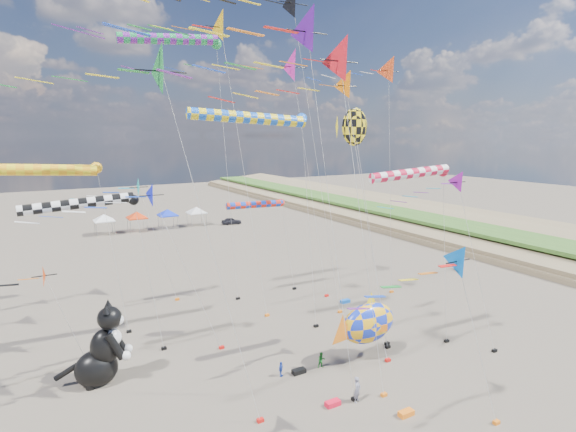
% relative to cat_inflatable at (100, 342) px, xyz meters
% --- Properties ---
extents(delta_kite_0, '(9.59, 1.59, 13.30)m').
position_rel_cat_inflatable_xyz_m(delta_kite_0, '(20.76, -9.79, 9.38)').
color(delta_kite_0, '#8E1497').
rests_on(delta_kite_0, ground).
extents(delta_kite_1, '(16.75, 3.19, 23.12)m').
position_rel_cat_inflatable_xyz_m(delta_kite_1, '(17.12, 5.63, 18.62)').
color(delta_kite_1, '#E721A3').
rests_on(delta_kite_1, ground).
extents(delta_kite_2, '(11.87, 1.79, 12.48)m').
position_rel_cat_inflatable_xyz_m(delta_kite_2, '(2.42, 0.47, 8.51)').
color(delta_kite_2, '#0F19DD').
rests_on(delta_kite_2, ground).
extents(delta_kite_3, '(12.90, 1.94, 19.53)m').
position_rel_cat_inflatable_xyz_m(delta_kite_3, '(12.99, -5.51, 15.49)').
color(delta_kite_3, orange).
rests_on(delta_kite_3, ground).
extents(delta_kite_4, '(9.62, 1.85, 10.37)m').
position_rel_cat_inflatable_xyz_m(delta_kite_4, '(13.78, -15.15, 6.42)').
color(delta_kite_4, blue).
rests_on(delta_kite_4, ground).
extents(delta_kite_5, '(11.10, 2.61, 20.54)m').
position_rel_cat_inflatable_xyz_m(delta_kite_5, '(11.40, -10.11, 16.31)').
color(delta_kite_5, red).
rests_on(delta_kite_5, ground).
extents(delta_kite_6, '(10.91, 2.52, 19.55)m').
position_rel_cat_inflatable_xyz_m(delta_kite_6, '(3.08, -8.65, 15.37)').
color(delta_kite_6, '#179030').
rests_on(delta_kite_6, ground).
extents(delta_kite_7, '(13.24, 2.54, 24.45)m').
position_rel_cat_inflatable_xyz_m(delta_kite_7, '(8.83, 4.19, 20.23)').
color(delta_kite_7, '#F8B70D').
rests_on(delta_kite_7, ground).
extents(delta_kite_8, '(10.62, 2.61, 22.42)m').
position_rel_cat_inflatable_xyz_m(delta_kite_8, '(24.20, 3.36, 18.20)').
color(delta_kite_8, '#E44B1A').
rests_on(delta_kite_8, ground).
extents(delta_kite_9, '(15.91, 2.82, 26.21)m').
position_rel_cat_inflatable_xyz_m(delta_kite_9, '(14.36, 1.70, 21.86)').
color(delta_kite_9, black).
rests_on(delta_kite_9, ground).
extents(delta_kite_10, '(10.29, 1.80, 11.93)m').
position_rel_cat_inflatable_xyz_m(delta_kite_10, '(4.08, 11.85, 7.96)').
color(delta_kite_10, '#16C9C4').
rests_on(delta_kite_10, ground).
extents(delta_kite_11, '(8.94, 1.56, 7.81)m').
position_rel_cat_inflatable_xyz_m(delta_kite_11, '(-4.48, 2.68, 3.91)').
color(delta_kite_11, red).
rests_on(delta_kite_11, ground).
extents(delta_kite_12, '(13.53, 2.66, 22.00)m').
position_rel_cat_inflatable_xyz_m(delta_kite_12, '(8.97, -9.56, 17.72)').
color(delta_kite_12, '#51138A').
rests_on(delta_kite_12, ground).
extents(windsock_0, '(7.25, 0.68, 9.42)m').
position_rel_cat_inflatable_xyz_m(windsock_0, '(15.51, 8.96, 6.34)').
color(windsock_0, red).
rests_on(windsock_0, ground).
extents(windsock_1, '(8.47, 0.71, 11.54)m').
position_rel_cat_inflatable_xyz_m(windsock_1, '(0.00, 2.43, 8.45)').
color(windsock_1, black).
rests_on(windsock_1, ground).
extents(windsock_2, '(10.20, 0.84, 17.07)m').
position_rel_cat_inflatable_xyz_m(windsock_2, '(11.04, 0.20, 13.92)').
color(windsock_2, blue).
rests_on(windsock_2, ground).
extents(windsock_3, '(9.71, 0.89, 23.56)m').
position_rel_cat_inflatable_xyz_m(windsock_3, '(8.25, 9.19, 20.36)').
color(windsock_3, '#198C43').
rests_on(windsock_3, ground).
extents(windsock_4, '(9.67, 0.84, 13.55)m').
position_rel_cat_inflatable_xyz_m(windsock_4, '(-2.22, 6.69, 10.41)').
color(windsock_4, '#FFAD15').
rests_on(windsock_4, ground).
extents(windsock_5, '(7.85, 0.70, 13.33)m').
position_rel_cat_inflatable_xyz_m(windsock_5, '(19.25, -6.99, 10.22)').
color(windsock_5, red).
rests_on(windsock_5, ground).
extents(angelfish_kite, '(3.74, 3.02, 17.36)m').
position_rel_cat_inflatable_xyz_m(angelfish_kite, '(17.06, -3.07, 13.24)').
color(angelfish_kite, yellow).
rests_on(angelfish_kite, ground).
extents(cat_inflatable, '(4.35, 3.02, 5.34)m').
position_rel_cat_inflatable_xyz_m(cat_inflatable, '(0.00, 0.00, 0.00)').
color(cat_inflatable, black).
rests_on(cat_inflatable, ground).
extents(fish_inflatable, '(5.77, 2.27, 4.87)m').
position_rel_cat_inflatable_xyz_m(fish_inflatable, '(16.53, -6.01, 0.01)').
color(fish_inflatable, '#142FC8').
rests_on(fish_inflatable, ground).
extents(person_adult, '(0.68, 0.61, 1.57)m').
position_rel_cat_inflatable_xyz_m(person_adult, '(12.72, -9.76, -1.89)').
color(person_adult, gray).
rests_on(person_adult, ground).
extents(child_green, '(0.58, 0.48, 1.10)m').
position_rel_cat_inflatable_xyz_m(child_green, '(13.10, -5.45, -2.12)').
color(child_green, '#1C7624').
rests_on(child_green, ground).
extents(child_blue, '(0.61, 0.55, 1.00)m').
position_rel_cat_inflatable_xyz_m(child_blue, '(10.20, -5.04, -2.17)').
color(child_blue, '#2245B9').
rests_on(child_blue, ground).
extents(kite_bag_0, '(0.90, 0.44, 0.30)m').
position_rel_cat_inflatable_xyz_m(kite_bag_0, '(21.70, 3.39, -2.52)').
color(kite_bag_0, blue).
rests_on(kite_bag_0, ground).
extents(kite_bag_1, '(0.90, 0.44, 0.30)m').
position_rel_cat_inflatable_xyz_m(kite_bag_1, '(11.39, -5.32, -2.52)').
color(kite_bag_1, black).
rests_on(kite_bag_1, ground).
extents(kite_bag_2, '(0.90, 0.44, 0.30)m').
position_rel_cat_inflatable_xyz_m(kite_bag_2, '(11.25, -9.38, -2.52)').
color(kite_bag_2, red).
rests_on(kite_bag_2, ground).
extents(kite_bag_3, '(0.90, 0.44, 0.30)m').
position_rel_cat_inflatable_xyz_m(kite_bag_3, '(14.27, -12.18, -2.52)').
color(kite_bag_3, orange).
rests_on(kite_bag_3, ground).
extents(tent_row, '(19.20, 4.20, 3.80)m').
position_rel_cat_inflatable_xyz_m(tent_row, '(13.89, 45.84, 0.48)').
color(tent_row, white).
rests_on(tent_row, ground).
extents(parked_car, '(3.58, 1.76, 1.18)m').
position_rel_cat_inflatable_xyz_m(parked_car, '(27.06, 43.84, -2.08)').
color(parked_car, '#26262D').
rests_on(parked_car, ground).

